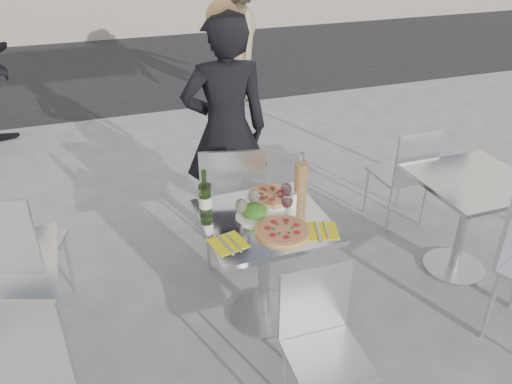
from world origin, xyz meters
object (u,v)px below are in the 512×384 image
object	(u,v)px
chair_near	(321,335)
side_chair_lfar	(11,249)
wineglass_red_a	(287,202)
pizza_far	(270,196)
wineglass_white_b	(254,197)
chair_far	(233,195)
salad_plate	(254,212)
sugar_shaker	(291,198)
pedestrian_b	(237,37)
napkin_left	(228,243)
wineglass_white_a	(241,207)
wine_bottle	(205,198)
main_table	(264,248)
wineglass_red_b	(286,190)
woman_diner	(226,132)
side_table_right	(468,206)
napkin_right	(321,231)
side_chair_rfar	(407,170)
carafe	(301,178)
pizza_near	(283,230)

from	to	relation	value
chair_near	side_chair_lfar	xyz separation A→B (m)	(-1.47, 1.13, 0.10)
side_chair_lfar	wineglass_red_a	size ratio (longest dim) A/B	6.29
pizza_far	wineglass_white_b	distance (m)	0.22
pizza_far	chair_far	bearing A→B (deg)	106.92
wineglass_red_a	salad_plate	bearing A→B (deg)	157.99
chair_far	sugar_shaker	bearing A→B (deg)	125.41
pedestrian_b	napkin_left	distance (m)	4.47
salad_plate	wineglass_white_a	size ratio (longest dim) A/B	1.40
wineglass_white_b	napkin_left	bearing A→B (deg)	-133.33
chair_far	wine_bottle	xyz separation A→B (m)	(-0.30, -0.47, 0.29)
main_table	wineglass_red_b	distance (m)	0.37
woman_diner	wineglass_white_b	size ratio (longest dim) A/B	11.19
woman_diner	wineglass_white_b	xyz separation A→B (m)	(-0.11, -0.95, -0.02)
wineglass_white_a	side_table_right	bearing A→B (deg)	-0.19
wineglass_red_b	napkin_right	xyz separation A→B (m)	(0.09, -0.32, -0.11)
side_chair_lfar	sugar_shaker	world-z (taller)	side_chair_lfar
chair_near	salad_plate	xyz separation A→B (m)	(-0.09, 0.74, 0.30)
side_chair_rfar	wineglass_white_b	distance (m)	1.62
side_chair_rfar	salad_plate	distance (m)	1.64
chair_near	napkin_right	bearing A→B (deg)	67.72
carafe	wineglass_red_b	world-z (taller)	carafe
side_chair_rfar	napkin_right	xyz separation A→B (m)	(-1.19, -0.87, 0.24)
carafe	wineglass_red_a	xyz separation A→B (m)	(-0.19, -0.23, -0.01)
wine_bottle	wineglass_white_b	bearing A→B (deg)	-14.45
side_chair_rfar	carafe	bearing A→B (deg)	20.21
main_table	wineglass_white_a	world-z (taller)	wineglass_white_a
chair_near	napkin_left	distance (m)	0.68
salad_plate	wineglass_white_b	xyz separation A→B (m)	(0.02, 0.05, 0.07)
wineglass_red_b	wine_bottle	bearing A→B (deg)	172.59
pedestrian_b	wineglass_red_b	size ratio (longest dim) A/B	10.92
main_table	wineglass_white_b	distance (m)	0.33
pedestrian_b	pizza_near	xyz separation A→B (m)	(-1.07, -4.24, -0.10)
chair_far	pedestrian_b	world-z (taller)	pedestrian_b
main_table	carafe	distance (m)	0.49
pedestrian_b	pizza_near	size ratio (longest dim) A/B	5.55
carafe	pedestrian_b	bearing A→B (deg)	78.31
side_chair_lfar	chair_far	bearing A→B (deg)	-154.79
main_table	wineglass_white_b	size ratio (longest dim) A/B	4.76
pizza_near	wineglass_white_a	world-z (taller)	wineglass_white_a
pizza_far	chair_near	bearing A→B (deg)	-94.59
chair_near	woman_diner	size ratio (longest dim) A/B	0.47
sugar_shaker	wineglass_red_b	distance (m)	0.07
chair_near	wineglass_white_b	size ratio (longest dim) A/B	5.24
woman_diner	napkin_left	bearing A→B (deg)	79.20
woman_diner	pizza_far	world-z (taller)	woman_diner
napkin_left	pedestrian_b	bearing A→B (deg)	60.40
side_table_right	napkin_left	world-z (taller)	napkin_left
side_chair_rfar	wineglass_white_a	size ratio (longest dim) A/B	5.54
wineglass_white_a	napkin_right	world-z (taller)	wineglass_white_a
woman_diner	wine_bottle	world-z (taller)	woman_diner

